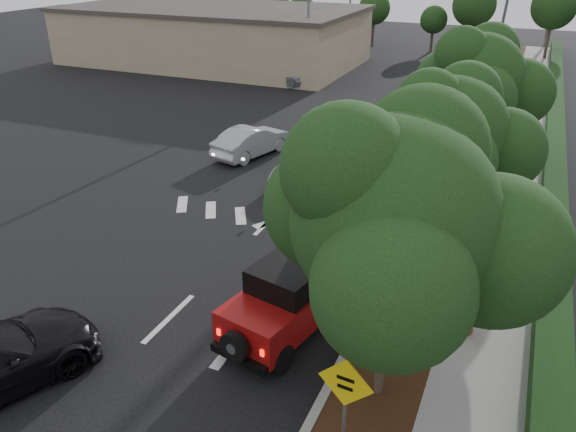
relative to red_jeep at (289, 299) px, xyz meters
The scene contains 18 objects.
ground 3.24m from the red_jeep, 166.02° to the right, with size 120.00×120.00×0.00m, color black.
curb 11.40m from the red_jeep, 81.94° to the left, with size 0.20×70.00×0.15m, color #9E9B93.
planting_strip 11.58m from the red_jeep, 77.03° to the left, with size 1.80×70.00×0.12m, color black.
sidewalk 12.15m from the red_jeep, 68.23° to the left, with size 2.00×70.00×0.12m, color gray.
hedge 12.71m from the red_jeep, 62.36° to the left, with size 0.80×70.00×0.80m, color black.
commercial_building 34.90m from the red_jeep, 123.02° to the left, with size 22.00×12.00×4.00m, color gray.
transmission_tower 47.36m from the red_jeep, 86.38° to the left, with size 7.00×4.00×28.00m, color slate, non-canonical shape.
street_tree_near 3.03m from the red_jeep, 25.72° to the right, with size 3.80×3.80×5.92m, color black, non-canonical shape.
street_tree_mid 6.38m from the red_jeep, 65.74° to the left, with size 3.20×3.20×5.32m, color black, non-canonical shape.
street_tree_far 12.56m from the red_jeep, 78.05° to the left, with size 3.40×3.40×5.62m, color black, non-canonical shape.
light_pole_a 27.00m from the red_jeep, 110.63° to the left, with size 2.00×0.22×9.00m, color slate, non-canonical shape.
light_pole_b 38.72m from the red_jeep, 105.75° to the left, with size 2.00×0.22×9.00m, color slate, non-canonical shape.
red_jeep is the anchor object (origin of this frame).
silver_suv_ahead 9.54m from the red_jeep, 105.25° to the left, with size 2.27×4.92×1.37m, color #AAAEB2.
silver_sedan_oncoming 12.79m from the red_jeep, 120.69° to the left, with size 1.39×3.98×1.31m, color #A7AAAF.
parked_suv 26.86m from the red_jeep, 114.70° to the left, with size 1.91×4.75×1.62m, color #93959A.
speed_hump_sign 3.92m from the red_jeep, 51.94° to the right, with size 1.03×0.12×2.19m.
terracotta_planter 4.21m from the red_jeep, 21.85° to the left, with size 0.71×0.71×1.24m.
Camera 1 is at (7.43, -9.52, 8.65)m, focal length 35.00 mm.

